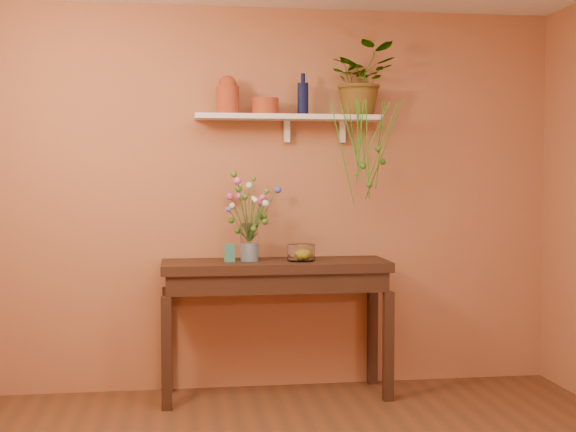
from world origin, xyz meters
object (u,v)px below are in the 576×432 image
Objects in this scene: sideboard at (276,281)px; blue_bottle at (303,98)px; terracotta_jug at (228,96)px; glass_vase at (249,245)px; glass_bowl at (301,253)px; bouquet at (250,201)px; spider_plant at (361,80)px.

sideboard is 5.39× the size of blue_bottle.
terracotta_jug reaches higher than sideboard.
sideboard is 5.97× the size of glass_vase.
glass_vase reaches higher than glass_bowl.
glass_vase is 1.38× the size of glass_bowl.
bouquet reaches higher than glass_bowl.
sideboard is 1.53m from spider_plant.
glass_vase is (-0.80, -0.12, -1.14)m from spider_plant.
bouquet is 0.50m from glass_bowl.
spider_plant is at bearing 8.70° from glass_vase.
glass_vase is 0.36m from glass_bowl.
spider_plant is (0.42, 0.01, 0.13)m from blue_bottle.
sideboard is 0.26m from glass_bowl.
spider_plant is 2.67× the size of glass_bowl.
glass_vase reaches higher than sideboard.
spider_plant is at bearing 12.09° from sideboard.
spider_plant is 1.17m from bouquet.
sideboard is 0.30m from glass_vase.
blue_bottle reaches higher than glass_vase.
bouquet is at bearing -33.00° from terracotta_jug.
bouquet reaches higher than sideboard.
spider_plant is (0.94, 0.03, 0.13)m from terracotta_jug.
blue_bottle reaches higher than terracotta_jug.
terracotta_jug is 0.91× the size of blue_bottle.
bouquet is (-0.38, -0.11, -0.71)m from blue_bottle.
terracotta_jug is at bearing 145.02° from glass_vase.
bouquet is at bearing -164.61° from blue_bottle.
sideboard is at bearing -18.81° from terracotta_jug.
glass_vase is (-0.39, -0.11, -1.01)m from blue_bottle.
blue_bottle is at bearing 1.57° from terracotta_jug.
glass_bowl is (0.35, -0.04, -0.06)m from glass_vase.
sideboard is 3.08× the size of spider_plant.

